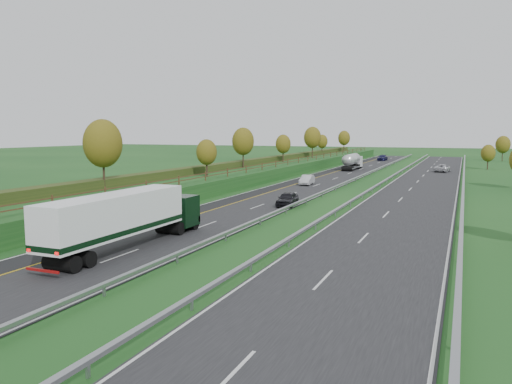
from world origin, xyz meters
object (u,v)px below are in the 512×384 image
car_dark_near (287,199)px  car_small_far (383,158)px  box_lorry (126,217)px  car_oncoming (442,168)px  car_silver_mid (307,180)px  road_tanker (352,161)px

car_dark_near → car_small_far: size_ratio=0.82×
box_lorry → car_oncoming: bearing=77.7°
car_silver_mid → car_small_far: bearing=85.6°
car_dark_near → car_small_far: (-3.57, 93.24, 0.03)m
box_lorry → car_silver_mid: box_lorry is taller
road_tanker → car_dark_near: size_ratio=2.45×
box_lorry → car_dark_near: (3.73, 23.94, -1.51)m
car_dark_near → car_oncoming: (13.98, 57.07, -0.00)m
car_silver_mid → car_small_far: (0.94, 70.87, 0.05)m
box_lorry → car_dark_near: 24.28m
car_small_far → car_oncoming: 40.20m
road_tanker → car_oncoming: road_tanker is taller
box_lorry → car_oncoming: size_ratio=2.91×
box_lorry → car_dark_near: bearing=81.2°
box_lorry → car_small_far: bearing=89.9°
car_dark_near → box_lorry: bearing=-103.3°
road_tanker → car_oncoming: 18.52m
car_oncoming → car_dark_near: bearing=82.6°
car_oncoming → car_small_far: bearing=-57.8°
car_dark_near → car_silver_mid: bearing=96.9°
road_tanker → car_dark_near: bearing=-85.4°
road_tanker → car_silver_mid: (-0.04, -33.64, -1.06)m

